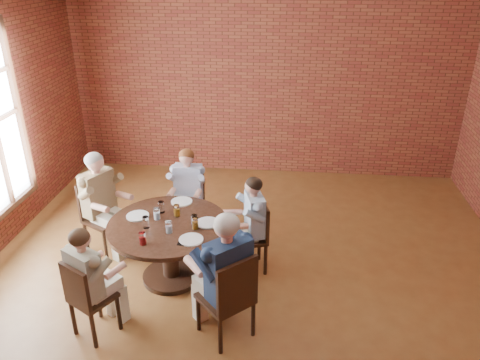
# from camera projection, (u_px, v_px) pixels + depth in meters

# --- Properties ---
(floor) EXTENTS (7.00, 7.00, 0.00)m
(floor) POSITION_uv_depth(u_px,v_px,m) (245.00, 296.00, 5.27)
(floor) COLOR brown
(floor) RESTS_ON ground
(wall_back) EXTENTS (7.00, 0.00, 7.00)m
(wall_back) POSITION_uv_depth(u_px,v_px,m) (266.00, 76.00, 7.68)
(wall_back) COLOR brown
(wall_back) RESTS_ON ground
(dining_table) EXTENTS (1.37, 1.37, 0.75)m
(dining_table) POSITION_uv_depth(u_px,v_px,m) (169.00, 240.00, 5.35)
(dining_table) COLOR #321910
(dining_table) RESTS_ON floor
(chair_a) EXTENTS (0.47, 0.47, 0.87)m
(chair_a) POSITION_uv_depth(u_px,v_px,m) (256.00, 234.00, 5.56)
(chair_a) COLOR #321910
(chair_a) RESTS_ON floor
(diner_a) EXTENTS (0.68, 0.61, 1.22)m
(diner_a) POSITION_uv_depth(u_px,v_px,m) (250.00, 225.00, 5.49)
(diner_a) COLOR teal
(diner_a) RESTS_ON floor
(chair_b) EXTENTS (0.39, 0.39, 0.88)m
(chair_b) POSITION_uv_depth(u_px,v_px,m) (189.00, 201.00, 6.31)
(chair_b) COLOR #321910
(chair_b) RESTS_ON floor
(diner_b) EXTENTS (0.48, 0.59, 1.24)m
(diner_b) POSITION_uv_depth(u_px,v_px,m) (188.00, 194.00, 6.19)
(diner_b) COLOR #9AA6C5
(diner_b) RESTS_ON floor
(chair_c) EXTENTS (0.58, 0.58, 0.94)m
(chair_c) POSITION_uv_depth(u_px,v_px,m) (99.00, 212.00, 5.97)
(chair_c) COLOR #321910
(chair_c) RESTS_ON floor
(diner_c) EXTENTS (0.82, 0.78, 1.34)m
(diner_c) POSITION_uv_depth(u_px,v_px,m) (102.00, 203.00, 5.86)
(diner_c) COLOR brown
(diner_c) RESTS_ON floor
(chair_d) EXTENTS (0.51, 0.51, 0.88)m
(chair_d) POSITION_uv_depth(u_px,v_px,m) (87.00, 297.00, 4.52)
(chair_d) COLOR #321910
(chair_d) RESTS_ON floor
(diner_d) EXTENTS (0.68, 0.72, 1.22)m
(diner_d) POSITION_uv_depth(u_px,v_px,m) (91.00, 283.00, 4.52)
(diner_d) COLOR #C3A999
(diner_d) RESTS_ON floor
(chair_e) EXTENTS (0.64, 0.64, 0.97)m
(chair_e) POSITION_uv_depth(u_px,v_px,m) (231.00, 296.00, 4.47)
(chair_e) COLOR #321910
(chair_e) RESTS_ON floor
(diner_e) EXTENTS (0.88, 0.89, 1.39)m
(diner_e) POSITION_uv_depth(u_px,v_px,m) (225.00, 276.00, 4.47)
(diner_e) COLOR #182845
(diner_e) RESTS_ON floor
(plate_a) EXTENTS (0.26, 0.26, 0.01)m
(plate_a) POSITION_uv_depth(u_px,v_px,m) (208.00, 223.00, 5.25)
(plate_a) COLOR white
(plate_a) RESTS_ON dining_table
(plate_b) EXTENTS (0.26, 0.26, 0.01)m
(plate_b) POSITION_uv_depth(u_px,v_px,m) (182.00, 202.00, 5.71)
(plate_b) COLOR white
(plate_b) RESTS_ON dining_table
(plate_c) EXTENTS (0.26, 0.26, 0.01)m
(plate_c) POSITION_uv_depth(u_px,v_px,m) (138.00, 216.00, 5.39)
(plate_c) COLOR white
(plate_c) RESTS_ON dining_table
(plate_d) EXTENTS (0.26, 0.26, 0.01)m
(plate_d) POSITION_uv_depth(u_px,v_px,m) (191.00, 240.00, 4.94)
(plate_d) COLOR white
(plate_d) RESTS_ON dining_table
(glass_a) EXTENTS (0.07, 0.07, 0.14)m
(glass_a) POSITION_uv_depth(u_px,v_px,m) (194.00, 221.00, 5.17)
(glass_a) COLOR white
(glass_a) RESTS_ON dining_table
(glass_b) EXTENTS (0.07, 0.07, 0.14)m
(glass_b) POSITION_uv_depth(u_px,v_px,m) (177.00, 210.00, 5.38)
(glass_b) COLOR white
(glass_b) RESTS_ON dining_table
(glass_c) EXTENTS (0.07, 0.07, 0.14)m
(glass_c) POSITION_uv_depth(u_px,v_px,m) (161.00, 207.00, 5.45)
(glass_c) COLOR white
(glass_c) RESTS_ON dining_table
(glass_d) EXTENTS (0.07, 0.07, 0.14)m
(glass_d) POSITION_uv_depth(u_px,v_px,m) (157.00, 214.00, 5.31)
(glass_d) COLOR white
(glass_d) RESTS_ON dining_table
(glass_e) EXTENTS (0.07, 0.07, 0.14)m
(glass_e) POSITION_uv_depth(u_px,v_px,m) (146.00, 222.00, 5.14)
(glass_e) COLOR white
(glass_e) RESTS_ON dining_table
(glass_f) EXTENTS (0.07, 0.07, 0.14)m
(glass_f) POSITION_uv_depth(u_px,v_px,m) (142.00, 238.00, 4.84)
(glass_f) COLOR white
(glass_f) RESTS_ON dining_table
(glass_g) EXTENTS (0.07, 0.07, 0.14)m
(glass_g) POSITION_uv_depth(u_px,v_px,m) (169.00, 227.00, 5.05)
(glass_g) COLOR white
(glass_g) RESTS_ON dining_table
(glass_h) EXTENTS (0.07, 0.07, 0.14)m
(glass_h) POSITION_uv_depth(u_px,v_px,m) (195.00, 223.00, 5.12)
(glass_h) COLOR white
(glass_h) RESTS_ON dining_table
(smartphone) EXTENTS (0.08, 0.16, 0.01)m
(smartphone) POSITION_uv_depth(u_px,v_px,m) (182.00, 241.00, 4.91)
(smartphone) COLOR black
(smartphone) RESTS_ON dining_table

